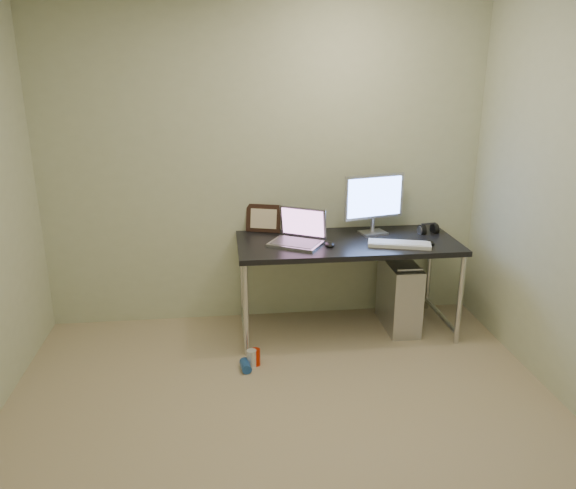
{
  "coord_description": "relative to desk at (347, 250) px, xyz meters",
  "views": [
    {
      "loc": [
        -0.33,
        -2.64,
        2.04
      ],
      "look_at": [
        0.1,
        1.03,
        0.85
      ],
      "focal_mm": 35.0,
      "sensor_mm": 36.0,
      "label": 1
    }
  ],
  "objects": [
    {
      "name": "wall_back",
      "position": [
        -0.6,
        0.37,
        0.57
      ],
      "size": [
        3.5,
        0.02,
        2.5
      ],
      "primitive_type": "cube",
      "color": "beige",
      "rests_on": "ground"
    },
    {
      "name": "cable_a",
      "position": [
        0.39,
        0.32,
        -0.28
      ],
      "size": [
        0.01,
        0.16,
        0.69
      ],
      "primitive_type": "cylinder",
      "rotation": [
        0.21,
        0.0,
        0.0
      ],
      "color": "black",
      "rests_on": "ground"
    },
    {
      "name": "can_red",
      "position": [
        -0.75,
        -0.48,
        -0.61
      ],
      "size": [
        0.08,
        0.08,
        0.12
      ],
      "primitive_type": "cylinder",
      "rotation": [
        0.0,
        0.0,
        0.19
      ],
      "color": "red",
      "rests_on": "ground"
    },
    {
      "name": "cable_b",
      "position": [
        0.48,
        0.3,
        -0.3
      ],
      "size": [
        0.02,
        0.11,
        0.71
      ],
      "primitive_type": "cylinder",
      "rotation": [
        0.14,
        0.0,
        0.09
      ],
      "color": "black",
      "rests_on": "ground"
    },
    {
      "name": "webcam",
      "position": [
        -0.4,
        0.26,
        0.17
      ],
      "size": [
        0.05,
        0.03,
        0.13
      ],
      "rotation": [
        0.0,
        0.0,
        0.03
      ],
      "color": "silver",
      "rests_on": "desk"
    },
    {
      "name": "floor",
      "position": [
        -0.6,
        -1.38,
        -0.68
      ],
      "size": [
        3.5,
        3.5,
        0.0
      ],
      "primitive_type": "plane",
      "color": "tan",
      "rests_on": "ground"
    },
    {
      "name": "desk",
      "position": [
        0.0,
        0.0,
        0.0
      ],
      "size": [
        1.68,
        0.74,
        0.75
      ],
      "color": "black",
      "rests_on": "ground"
    },
    {
      "name": "laptop",
      "position": [
        -0.38,
        -0.01,
        0.14
      ],
      "size": [
        0.48,
        0.45,
        0.26
      ],
      "rotation": [
        0.0,
        0.0,
        -0.52
      ],
      "color": "#B5B4BB",
      "rests_on": "desk"
    },
    {
      "name": "picture_frame",
      "position": [
        -0.62,
        0.32,
        0.19
      ],
      "size": [
        0.29,
        0.16,
        0.23
      ],
      "primitive_type": "cube",
      "rotation": [
        -0.21,
        0.0,
        -0.3
      ],
      "color": "black",
      "rests_on": "desk"
    },
    {
      "name": "headphones",
      "position": [
        0.69,
        0.13,
        0.1
      ],
      "size": [
        0.16,
        0.1,
        0.1
      ],
      "rotation": [
        0.0,
        0.0,
        0.15
      ],
      "color": "black",
      "rests_on": "desk"
    },
    {
      "name": "mouse_left",
      "position": [
        -0.16,
        -0.11,
        0.09
      ],
      "size": [
        0.07,
        0.11,
        0.04
      ],
      "primitive_type": "ellipsoid",
      "rotation": [
        0.0,
        0.0,
        0.02
      ],
      "color": "black",
      "rests_on": "desk"
    },
    {
      "name": "can_blue",
      "position": [
        -0.82,
        -0.55,
        -0.64
      ],
      "size": [
        0.08,
        0.13,
        0.07
      ],
      "primitive_type": "cylinder",
      "rotation": [
        1.57,
        0.0,
        0.13
      ],
      "color": "#1F4B9D",
      "rests_on": "ground"
    },
    {
      "name": "mouse_right",
      "position": [
        0.59,
        -0.15,
        0.09
      ],
      "size": [
        0.09,
        0.12,
        0.04
      ],
      "primitive_type": "ellipsoid",
      "rotation": [
        0.0,
        0.0,
        0.13
      ],
      "color": "black",
      "rests_on": "desk"
    },
    {
      "name": "tower_computer",
      "position": [
        0.44,
        0.01,
        -0.4
      ],
      "size": [
        0.23,
        0.53,
        0.58
      ],
      "rotation": [
        0.0,
        0.0,
        -0.0
      ],
      "color": "silver",
      "rests_on": "ground"
    },
    {
      "name": "can_white",
      "position": [
        -0.78,
        -0.5,
        -0.61
      ],
      "size": [
        0.08,
        0.08,
        0.13
      ],
      "primitive_type": "cylinder",
      "rotation": [
        0.0,
        0.0,
        -0.25
      ],
      "color": "silver",
      "rests_on": "ground"
    },
    {
      "name": "monitor",
      "position": [
        0.24,
        0.17,
        0.35
      ],
      "size": [
        0.5,
        0.19,
        0.48
      ],
      "rotation": [
        0.0,
        0.0,
        0.25
      ],
      "color": "#B5B4BB",
      "rests_on": "desk"
    },
    {
      "name": "keyboard",
      "position": [
        0.36,
        -0.17,
        0.09
      ],
      "size": [
        0.48,
        0.28,
        0.03
      ],
      "primitive_type": "cube",
      "rotation": [
        0.0,
        0.0,
        -0.29
      ],
      "color": "silver",
      "rests_on": "desk"
    }
  ]
}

